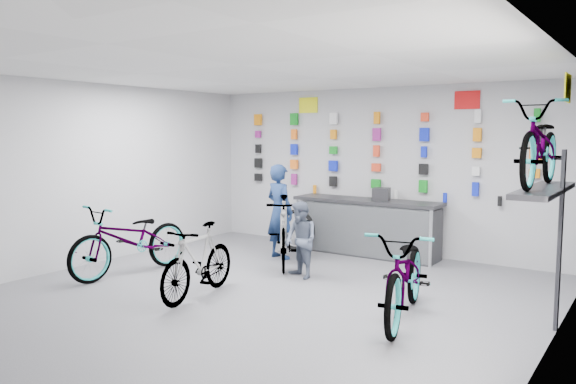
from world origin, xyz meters
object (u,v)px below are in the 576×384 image
Objects in this scene: bike_left at (131,239)px; bike_right at (406,273)px; bike_service at (284,231)px; bike_center at (198,261)px; customer at (301,240)px; counter at (366,228)px; clerk at (280,211)px.

bike_left is 1.00× the size of bike_right.
bike_left is at bearing -165.85° from bike_service.
bike_service is (-2.71, 1.44, 0.02)m from bike_right.
customer is (0.58, 1.60, 0.09)m from bike_center.
counter is 1.69m from bike_service.
bike_service is (1.61, 1.80, 0.02)m from bike_left.
bike_service reaches higher than counter.
bike_left reaches higher than bike_center.
bike_center is 2.60m from clerk.
bike_left reaches higher than counter.
counter is at bearing 29.82° from bike_service.
customer is at bearing 61.28° from bike_center.
clerk is (1.24, 2.22, 0.27)m from bike_left.
bike_center is at bearing -85.87° from customer.
bike_right is 2.25m from customer.
bike_right is at bearing -56.35° from counter.
clerk is (-1.12, -1.09, 0.33)m from counter.
bike_center is 2.12m from bike_service.
bike_center is 0.86× the size of bike_service.
customer is at bearing 153.82° from clerk.
customer is (0.66, -0.52, 0.01)m from bike_service.
counter is 1.42× the size of bike_service.
bike_left reaches higher than bike_right.
bike_left is at bearing 76.91° from clerk.
bike_right is 1.11× the size of bike_service.
bike_service is (-0.08, 2.12, 0.08)m from bike_center.
clerk reaches higher than bike_center.
clerk is at bearing 91.44° from bike_center.
bike_center is at bearing -5.46° from bike_left.
bike_right is at bearing 9.84° from bike_left.
clerk is (-0.38, 0.42, 0.25)m from bike_service.
counter is 3.55m from bike_right.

